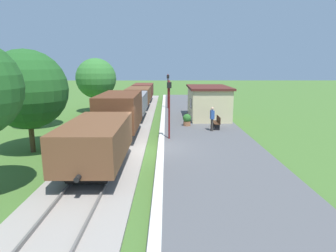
{
  "coord_description": "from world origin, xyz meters",
  "views": [
    {
      "loc": [
        0.72,
        -15.68,
        4.8
      ],
      "look_at": [
        0.81,
        1.78,
        1.12
      ],
      "focal_mm": 30.71,
      "sensor_mm": 36.0,
      "label": 1
    }
  ],
  "objects_px": {
    "person_waiting": "(212,118)",
    "tree_trackside_far": "(33,80)",
    "potted_planter": "(187,120)",
    "station_hut": "(208,102)",
    "lamp_post_near": "(169,99)",
    "lamp_post_far": "(168,84)",
    "tree_field_left": "(96,78)",
    "freight_train": "(131,104)",
    "tree_trackside_mid": "(27,90)",
    "bench_near_hut": "(217,122)"
  },
  "relations": [
    {
      "from": "freight_train",
      "to": "lamp_post_near",
      "type": "height_order",
      "value": "lamp_post_near"
    },
    {
      "from": "bench_near_hut",
      "to": "tree_trackside_mid",
      "type": "bearing_deg",
      "value": -155.96
    },
    {
      "from": "potted_planter",
      "to": "tree_field_left",
      "type": "xyz_separation_m",
      "value": [
        -8.8,
        8.19,
        2.78
      ]
    },
    {
      "from": "freight_train",
      "to": "tree_trackside_mid",
      "type": "bearing_deg",
      "value": -114.98
    },
    {
      "from": "person_waiting",
      "to": "lamp_post_near",
      "type": "relative_size",
      "value": 0.46
    },
    {
      "from": "freight_train",
      "to": "person_waiting",
      "type": "distance_m",
      "value": 8.29
    },
    {
      "from": "station_hut",
      "to": "tree_trackside_far",
      "type": "height_order",
      "value": "tree_trackside_far"
    },
    {
      "from": "person_waiting",
      "to": "tree_field_left",
      "type": "relative_size",
      "value": 0.31
    },
    {
      "from": "tree_trackside_mid",
      "to": "station_hut",
      "type": "bearing_deg",
      "value": 40.13
    },
    {
      "from": "lamp_post_far",
      "to": "tree_trackside_mid",
      "type": "xyz_separation_m",
      "value": [
        -7.74,
        -15.52,
        0.72
      ]
    },
    {
      "from": "station_hut",
      "to": "person_waiting",
      "type": "height_order",
      "value": "station_hut"
    },
    {
      "from": "person_waiting",
      "to": "tree_trackside_far",
      "type": "height_order",
      "value": "tree_trackside_far"
    },
    {
      "from": "freight_train",
      "to": "potted_planter",
      "type": "relative_size",
      "value": 35.59
    },
    {
      "from": "station_hut",
      "to": "bench_near_hut",
      "type": "relative_size",
      "value": 3.87
    },
    {
      "from": "station_hut",
      "to": "lamp_post_far",
      "type": "distance_m",
      "value": 7.08
    },
    {
      "from": "bench_near_hut",
      "to": "person_waiting",
      "type": "bearing_deg",
      "value": -121.26
    },
    {
      "from": "station_hut",
      "to": "lamp_post_near",
      "type": "distance_m",
      "value": 8.31
    },
    {
      "from": "station_hut",
      "to": "freight_train",
      "type": "bearing_deg",
      "value": 179.39
    },
    {
      "from": "lamp_post_near",
      "to": "tree_trackside_far",
      "type": "bearing_deg",
      "value": 156.6
    },
    {
      "from": "potted_planter",
      "to": "station_hut",
      "type": "bearing_deg",
      "value": 58.95
    },
    {
      "from": "station_hut",
      "to": "tree_field_left",
      "type": "bearing_deg",
      "value": 156.68
    },
    {
      "from": "bench_near_hut",
      "to": "freight_train",
      "type": "bearing_deg",
      "value": 146.47
    },
    {
      "from": "bench_near_hut",
      "to": "lamp_post_far",
      "type": "bearing_deg",
      "value": 108.66
    },
    {
      "from": "potted_planter",
      "to": "tree_trackside_far",
      "type": "xyz_separation_m",
      "value": [
        -11.78,
        0.53,
        2.99
      ]
    },
    {
      "from": "person_waiting",
      "to": "tree_field_left",
      "type": "distance_m",
      "value": 14.62
    },
    {
      "from": "potted_planter",
      "to": "lamp_post_near",
      "type": "xyz_separation_m",
      "value": [
        -1.41,
        -3.96,
        2.08
      ]
    },
    {
      "from": "person_waiting",
      "to": "tree_trackside_far",
      "type": "bearing_deg",
      "value": -14.41
    },
    {
      "from": "station_hut",
      "to": "lamp_post_far",
      "type": "relative_size",
      "value": 1.57
    },
    {
      "from": "person_waiting",
      "to": "freight_train",
      "type": "bearing_deg",
      "value": -44.72
    },
    {
      "from": "freight_train",
      "to": "tree_field_left",
      "type": "distance_m",
      "value": 6.51
    },
    {
      "from": "tree_trackside_mid",
      "to": "person_waiting",
      "type": "bearing_deg",
      "value": 21.42
    },
    {
      "from": "bench_near_hut",
      "to": "lamp_post_near",
      "type": "distance_m",
      "value": 5.08
    },
    {
      "from": "person_waiting",
      "to": "lamp_post_far",
      "type": "bearing_deg",
      "value": -79.57
    },
    {
      "from": "lamp_post_far",
      "to": "station_hut",
      "type": "bearing_deg",
      "value": -59.81
    },
    {
      "from": "potted_planter",
      "to": "tree_trackside_mid",
      "type": "height_order",
      "value": "tree_trackside_mid"
    },
    {
      "from": "person_waiting",
      "to": "tree_trackside_mid",
      "type": "bearing_deg",
      "value": 16.68
    },
    {
      "from": "freight_train",
      "to": "lamp_post_near",
      "type": "xyz_separation_m",
      "value": [
        3.29,
        -7.52,
        1.34
      ]
    },
    {
      "from": "tree_trackside_far",
      "to": "station_hut",
      "type": "bearing_deg",
      "value": 12.04
    },
    {
      "from": "tree_field_left",
      "to": "bench_near_hut",
      "type": "bearing_deg",
      "value": -39.93
    },
    {
      "from": "potted_planter",
      "to": "lamp_post_far",
      "type": "height_order",
      "value": "lamp_post_far"
    },
    {
      "from": "lamp_post_far",
      "to": "tree_trackside_far",
      "type": "xyz_separation_m",
      "value": [
        -10.37,
        -9.0,
        0.91
      ]
    },
    {
      "from": "station_hut",
      "to": "tree_trackside_far",
      "type": "xyz_separation_m",
      "value": [
        -13.88,
        -2.96,
        2.06
      ]
    },
    {
      "from": "lamp_post_near",
      "to": "tree_field_left",
      "type": "relative_size",
      "value": 0.67
    },
    {
      "from": "potted_planter",
      "to": "tree_field_left",
      "type": "height_order",
      "value": "tree_field_left"
    },
    {
      "from": "station_hut",
      "to": "lamp_post_far",
      "type": "bearing_deg",
      "value": 120.19
    },
    {
      "from": "freight_train",
      "to": "tree_trackside_far",
      "type": "bearing_deg",
      "value": -156.81
    },
    {
      "from": "station_hut",
      "to": "potted_planter",
      "type": "bearing_deg",
      "value": -121.05
    },
    {
      "from": "tree_field_left",
      "to": "freight_train",
      "type": "bearing_deg",
      "value": -48.42
    },
    {
      "from": "freight_train",
      "to": "potted_planter",
      "type": "bearing_deg",
      "value": -37.19
    },
    {
      "from": "potted_planter",
      "to": "lamp_post_far",
      "type": "bearing_deg",
      "value": 98.42
    }
  ]
}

